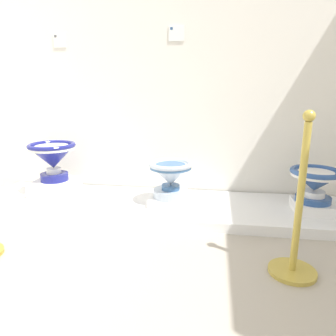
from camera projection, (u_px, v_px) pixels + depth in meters
wall_back at (178, 31)px, 2.76m from camera, size 4.31×0.06×3.10m
display_platform at (171, 207)px, 2.71m from camera, size 3.39×0.77×0.08m
plinth_block_rightmost at (55, 187)px, 2.91m from camera, size 0.37×0.38×0.13m
antique_toilet_rightmost at (53, 156)px, 2.84m from camera, size 0.42×0.42×0.35m
plinth_block_squat_floral at (171, 200)px, 2.66m from camera, size 0.35×0.31×0.06m
antique_toilet_squat_floral at (171, 175)px, 2.60m from camera, size 0.37×0.37×0.31m
plinth_block_slender_white at (312, 207)px, 2.48m from camera, size 0.29×0.29×0.09m
antique_toilet_slender_white at (315, 181)px, 2.43m from camera, size 0.39×0.39×0.27m
info_placard_first at (60, 40)px, 2.90m from camera, size 0.12×0.01×0.13m
info_placard_second at (176, 33)px, 2.73m from camera, size 0.14×0.01×0.13m
stanchion_post_near_right at (296, 232)px, 1.73m from camera, size 0.27×0.27×0.94m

